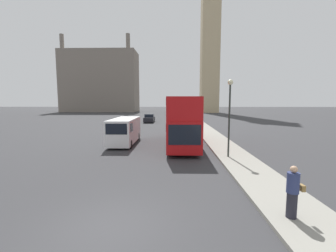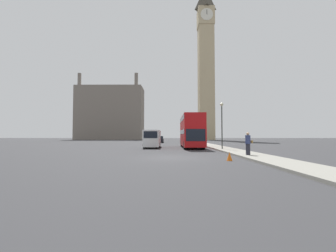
{
  "view_description": "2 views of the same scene",
  "coord_description": "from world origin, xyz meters",
  "views": [
    {
      "loc": [
        1.98,
        -6.46,
        3.9
      ],
      "look_at": [
        1.5,
        13.19,
        1.73
      ],
      "focal_mm": 24.0,
      "sensor_mm": 36.0,
      "label": 1
    },
    {
      "loc": [
        -0.13,
        -16.57,
        1.59
      ],
      "look_at": [
        -0.46,
        22.8,
        3.32
      ],
      "focal_mm": 24.0,
      "sensor_mm": 36.0,
      "label": 2
    }
  ],
  "objects": [
    {
      "name": "ground_plane",
      "position": [
        0.0,
        0.0,
        0.0
      ],
      "size": [
        300.0,
        300.0,
        0.0
      ],
      "primitive_type": "plane",
      "color": "#333335"
    },
    {
      "name": "sidewalk_strip",
      "position": [
        6.25,
        0.0,
        0.07
      ],
      "size": [
        2.5,
        120.0,
        0.15
      ],
      "color": "gray",
      "rests_on": "ground_plane"
    },
    {
      "name": "clock_tower",
      "position": [
        14.28,
        72.04,
        31.96
      ],
      "size": [
        6.4,
        6.57,
        62.4
      ],
      "color": "tan",
      "rests_on": "ground_plane"
    },
    {
      "name": "building_block_distant",
      "position": [
        -25.33,
        78.22,
        11.12
      ],
      "size": [
        27.2,
        11.71,
        27.03
      ],
      "color": "slate",
      "rests_on": "ground_plane"
    },
    {
      "name": "red_double_decker_bus",
      "position": [
        2.72,
        13.43,
        2.36
      ],
      "size": [
        2.51,
        10.38,
        4.22
      ],
      "color": "#B71114",
      "rests_on": "ground_plane"
    },
    {
      "name": "white_van",
      "position": [
        -2.5,
        13.76,
        1.26
      ],
      "size": [
        2.02,
        6.07,
        2.33
      ],
      "color": "white",
      "rests_on": "ground_plane"
    },
    {
      "name": "pedestrian",
      "position": [
        5.81,
        0.56,
        1.01
      ],
      "size": [
        0.54,
        0.38,
        1.71
      ],
      "color": "#23232D",
      "rests_on": "sidewalk_strip"
    },
    {
      "name": "street_lamp",
      "position": [
        5.72,
        8.62,
        3.6
      ],
      "size": [
        0.36,
        0.36,
        5.17
      ],
      "color": "#2D332D",
      "rests_on": "sidewalk_strip"
    },
    {
      "name": "parked_sedan",
      "position": [
        -2.49,
        34.99,
        0.69
      ],
      "size": [
        1.77,
        4.34,
        1.54
      ],
      "color": "black",
      "rests_on": "ground_plane"
    }
  ]
}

